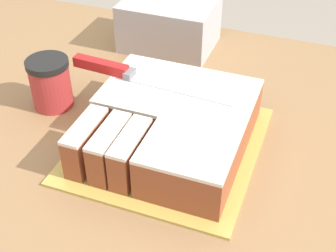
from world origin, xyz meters
TOP-DOWN VIEW (x-y plane):
  - cake_board at (0.07, 0.01)m, footprint 0.35×0.37m
  - cake at (0.08, 0.02)m, footprint 0.30×0.32m
  - knife at (-0.06, 0.09)m, footprint 0.35×0.05m
  - coffee_cup at (-0.21, 0.06)m, footprint 0.09×0.09m
  - storage_box at (-0.07, 0.40)m, footprint 0.23×0.18m

SIDE VIEW (x-z plane):
  - cake_board at x=0.07m, z-range 0.94..0.95m
  - cake at x=0.08m, z-range 0.95..1.03m
  - coffee_cup at x=-0.21m, z-range 0.94..1.05m
  - storage_box at x=-0.07m, z-range 0.94..1.07m
  - knife at x=-0.06m, z-range 1.03..1.05m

